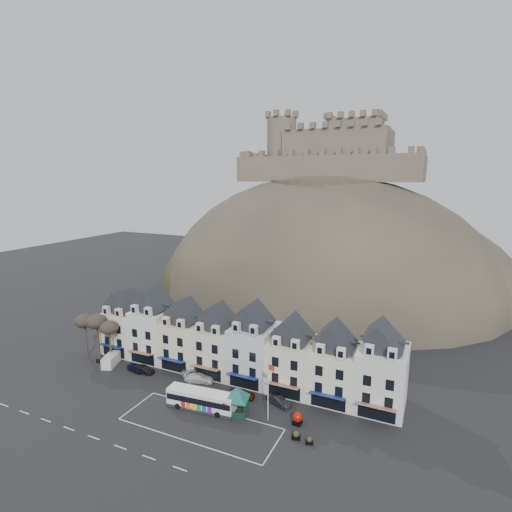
{
  "coord_description": "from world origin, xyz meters",
  "views": [
    {
      "loc": [
        29.51,
        -40.17,
        33.21
      ],
      "look_at": [
        -0.04,
        24.0,
        19.26
      ],
      "focal_mm": 28.0,
      "sensor_mm": 36.0,
      "label": 1
    }
  ],
  "objects_px": {
    "car_charcoal": "(278,401)",
    "car_white": "(199,378)",
    "bus_shelter": "(237,393)",
    "red_buoy": "(297,418)",
    "car_navy": "(136,368)",
    "bus": "(201,399)",
    "white_van": "(111,360)",
    "car_black": "(143,370)",
    "flagpole": "(269,388)",
    "car_silver": "(196,374)",
    "car_maroon": "(242,394)"
  },
  "relations": [
    {
      "from": "white_van",
      "to": "car_navy",
      "type": "relative_size",
      "value": 1.26
    },
    {
      "from": "bus",
      "to": "white_van",
      "type": "height_order",
      "value": "bus"
    },
    {
      "from": "car_maroon",
      "to": "car_silver",
      "type": "bearing_deg",
      "value": 69.94
    },
    {
      "from": "car_silver",
      "to": "car_maroon",
      "type": "xyz_separation_m",
      "value": [
        9.83,
        -2.36,
        -0.03
      ]
    },
    {
      "from": "flagpole",
      "to": "car_silver",
      "type": "height_order",
      "value": "flagpole"
    },
    {
      "from": "bus_shelter",
      "to": "red_buoy",
      "type": "bearing_deg",
      "value": -3.46
    },
    {
      "from": "bus",
      "to": "bus_shelter",
      "type": "height_order",
      "value": "bus_shelter"
    },
    {
      "from": "red_buoy",
      "to": "car_maroon",
      "type": "height_order",
      "value": "red_buoy"
    },
    {
      "from": "bus_shelter",
      "to": "car_white",
      "type": "bearing_deg",
      "value": 138.3
    },
    {
      "from": "car_silver",
      "to": "car_white",
      "type": "height_order",
      "value": "car_silver"
    },
    {
      "from": "bus",
      "to": "car_charcoal",
      "type": "bearing_deg",
      "value": 25.23
    },
    {
      "from": "white_van",
      "to": "car_black",
      "type": "distance_m",
      "value": 7.28
    },
    {
      "from": "flagpole",
      "to": "car_silver",
      "type": "bearing_deg",
      "value": 159.03
    },
    {
      "from": "car_charcoal",
      "to": "car_white",
      "type": "bearing_deg",
      "value": 107.68
    },
    {
      "from": "bus",
      "to": "flagpole",
      "type": "xyz_separation_m",
      "value": [
        9.94,
        1.55,
        3.38
      ]
    },
    {
      "from": "car_navy",
      "to": "white_van",
      "type": "bearing_deg",
      "value": 98.91
    },
    {
      "from": "bus",
      "to": "red_buoy",
      "type": "bearing_deg",
      "value": 4.74
    },
    {
      "from": "car_white",
      "to": "flagpole",
      "type": "bearing_deg",
      "value": -126.37
    },
    {
      "from": "flagpole",
      "to": "car_maroon",
      "type": "height_order",
      "value": "flagpole"
    },
    {
      "from": "car_white",
      "to": "white_van",
      "type": "bearing_deg",
      "value": 77.52
    },
    {
      "from": "car_black",
      "to": "car_charcoal",
      "type": "relative_size",
      "value": 0.96
    },
    {
      "from": "flagpole",
      "to": "car_navy",
      "type": "xyz_separation_m",
      "value": [
        -26.5,
        3.54,
        -4.36
      ]
    },
    {
      "from": "car_navy",
      "to": "car_silver",
      "type": "xyz_separation_m",
      "value": [
        10.73,
        2.5,
        0.08
      ]
    },
    {
      "from": "red_buoy",
      "to": "flagpole",
      "type": "distance_m",
      "value": 5.74
    },
    {
      "from": "bus_shelter",
      "to": "flagpole",
      "type": "distance_m",
      "value": 4.98
    },
    {
      "from": "bus_shelter",
      "to": "car_navy",
      "type": "xyz_separation_m",
      "value": [
        -21.87,
        4.03,
        -2.6
      ]
    },
    {
      "from": "car_charcoal",
      "to": "car_navy",
      "type": "bearing_deg",
      "value": 112.43
    },
    {
      "from": "car_maroon",
      "to": "white_van",
      "type": "bearing_deg",
      "value": 83.75
    },
    {
      "from": "car_navy",
      "to": "car_white",
      "type": "height_order",
      "value": "car_white"
    },
    {
      "from": "bus_shelter",
      "to": "flagpole",
      "type": "xyz_separation_m",
      "value": [
        4.63,
        0.49,
        1.76
      ]
    },
    {
      "from": "white_van",
      "to": "car_white",
      "type": "distance_m",
      "value": 17.74
    },
    {
      "from": "red_buoy",
      "to": "car_silver",
      "type": "relative_size",
      "value": 0.35
    },
    {
      "from": "white_van",
      "to": "car_black",
      "type": "bearing_deg",
      "value": -20.15
    },
    {
      "from": "red_buoy",
      "to": "car_navy",
      "type": "height_order",
      "value": "red_buoy"
    },
    {
      "from": "car_black",
      "to": "car_maroon",
      "type": "distance_m",
      "value": 19.03
    },
    {
      "from": "car_silver",
      "to": "car_white",
      "type": "xyz_separation_m",
      "value": [
        1.2,
        -1.01,
        -0.01
      ]
    },
    {
      "from": "bus_shelter",
      "to": "car_charcoal",
      "type": "xyz_separation_m",
      "value": [
        4.47,
        4.69,
        -2.56
      ]
    },
    {
      "from": "car_navy",
      "to": "flagpole",
      "type": "bearing_deg",
      "value": -88.7
    },
    {
      "from": "bus",
      "to": "car_white",
      "type": "height_order",
      "value": "bus"
    },
    {
      "from": "white_van",
      "to": "car_white",
      "type": "xyz_separation_m",
      "value": [
        17.68,
        1.49,
        -0.27
      ]
    },
    {
      "from": "bus_shelter",
      "to": "car_silver",
      "type": "distance_m",
      "value": 13.15
    },
    {
      "from": "bus",
      "to": "car_maroon",
      "type": "height_order",
      "value": "bus"
    },
    {
      "from": "car_black",
      "to": "car_charcoal",
      "type": "xyz_separation_m",
      "value": [
        24.8,
        0.66,
        0.02
      ]
    },
    {
      "from": "red_buoy",
      "to": "car_black",
      "type": "height_order",
      "value": "red_buoy"
    },
    {
      "from": "car_black",
      "to": "bus",
      "type": "bearing_deg",
      "value": -113.28
    },
    {
      "from": "car_maroon",
      "to": "bus",
      "type": "bearing_deg",
      "value": 135.97
    },
    {
      "from": "car_maroon",
      "to": "flagpole",
      "type": "bearing_deg",
      "value": -128.36
    },
    {
      "from": "car_navy",
      "to": "car_black",
      "type": "xyz_separation_m",
      "value": [
        1.53,
        0.0,
        0.01
      ]
    },
    {
      "from": "car_white",
      "to": "red_buoy",
      "type": "bearing_deg",
      "value": -119.94
    },
    {
      "from": "white_van",
      "to": "car_silver",
      "type": "bearing_deg",
      "value": -11.53
    }
  ]
}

